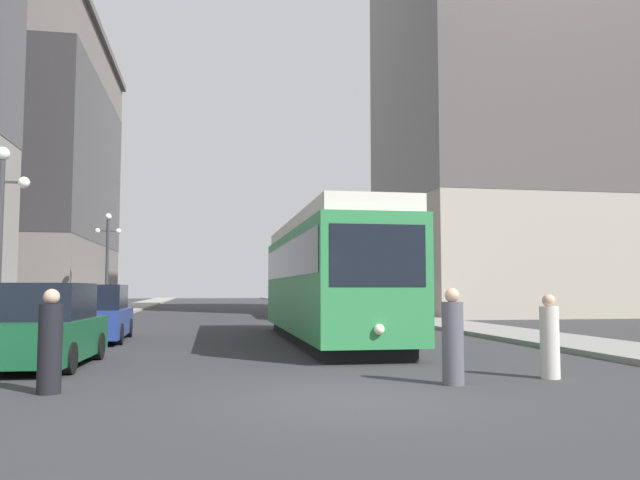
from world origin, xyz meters
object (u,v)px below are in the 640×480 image
(transit_bus, at_px, (319,284))
(pedestrian_crossing_near, at_px, (50,345))
(lamp_post_left_near, at_px, (0,214))
(pedestrian_on_sidewalk, at_px, (550,339))
(pedestrian_crossing_far, at_px, (453,340))
(streetcar, at_px, (326,276))
(parked_car_left_mid, at_px, (98,315))
(lamp_post_left_far, at_px, (107,249))
(parked_car_left_near, at_px, (46,328))

(transit_bus, bearing_deg, pedestrian_crossing_near, -107.63)
(lamp_post_left_near, bearing_deg, pedestrian_on_sidewalk, -29.20)
(pedestrian_crossing_far, distance_m, pedestrian_on_sidewalk, 2.15)
(transit_bus, bearing_deg, pedestrian_crossing_far, -93.86)
(streetcar, distance_m, transit_bus, 18.18)
(pedestrian_on_sidewalk, bearing_deg, streetcar, -173.88)
(parked_car_left_mid, distance_m, lamp_post_left_near, 5.19)
(pedestrian_crossing_far, bearing_deg, pedestrian_on_sidewalk, 100.24)
(transit_bus, distance_m, pedestrian_crossing_near, 28.67)
(transit_bus, height_order, lamp_post_left_far, lamp_post_left_far)
(parked_car_left_mid, relative_size, lamp_post_left_far, 0.88)
(parked_car_left_near, relative_size, lamp_post_left_near, 0.82)
(transit_bus, height_order, pedestrian_crossing_far, transit_bus)
(pedestrian_crossing_near, xyz_separation_m, lamp_post_left_far, (-2.83, 25.37, 3.08))
(streetcar, bearing_deg, lamp_post_left_near, -164.56)
(parked_car_left_mid, height_order, pedestrian_crossing_near, parked_car_left_mid)
(transit_bus, height_order, parked_car_left_mid, transit_bus)
(streetcar, xyz_separation_m, pedestrian_crossing_far, (0.49, -9.42, -1.30))
(lamp_post_left_far, bearing_deg, pedestrian_crossing_near, -83.63)
(parked_car_left_near, height_order, parked_car_left_mid, same)
(transit_bus, relative_size, parked_car_left_mid, 2.40)
(transit_bus, relative_size, parked_car_left_near, 2.74)
(lamp_post_left_far, bearing_deg, parked_car_left_near, -84.97)
(parked_car_left_near, xyz_separation_m, pedestrian_crossing_near, (0.93, -3.76, -0.05))
(parked_car_left_mid, bearing_deg, lamp_post_left_near, -117.03)
(transit_bus, height_order, pedestrian_crossing_near, transit_bus)
(pedestrian_crossing_near, bearing_deg, parked_car_left_mid, -158.45)
(lamp_post_left_near, bearing_deg, transit_bus, 59.18)
(pedestrian_crossing_far, distance_m, lamp_post_left_far, 27.57)
(pedestrian_crossing_near, bearing_deg, lamp_post_left_far, -157.09)
(pedestrian_on_sidewalk, bearing_deg, lamp_post_left_far, -164.99)
(parked_car_left_mid, relative_size, pedestrian_crossing_far, 2.91)
(parked_car_left_near, height_order, pedestrian_crossing_near, parked_car_left_near)
(transit_bus, relative_size, pedestrian_crossing_near, 7.04)
(parked_car_left_near, height_order, pedestrian_on_sidewalk, parked_car_left_near)
(streetcar, xyz_separation_m, lamp_post_left_far, (-9.17, 16.22, 1.77))
(lamp_post_left_far, bearing_deg, lamp_post_left_near, -90.00)
(parked_car_left_near, height_order, lamp_post_left_far, lamp_post_left_far)
(streetcar, xyz_separation_m, lamp_post_left_near, (-9.17, -2.43, 1.54))
(streetcar, height_order, parked_car_left_mid, streetcar)
(transit_bus, height_order, parked_car_left_near, transit_bus)
(streetcar, height_order, lamp_post_left_far, lamp_post_left_far)
(streetcar, height_order, parked_car_left_near, streetcar)
(streetcar, distance_m, lamp_post_left_far, 18.72)
(streetcar, height_order, lamp_post_left_near, lamp_post_left_near)
(transit_bus, bearing_deg, parked_car_left_mid, -120.62)
(transit_bus, relative_size, lamp_post_left_near, 2.26)
(streetcar, bearing_deg, pedestrian_crossing_far, -86.43)
(pedestrian_crossing_near, bearing_deg, streetcar, 161.86)
(transit_bus, relative_size, pedestrian_on_sidewalk, 7.50)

